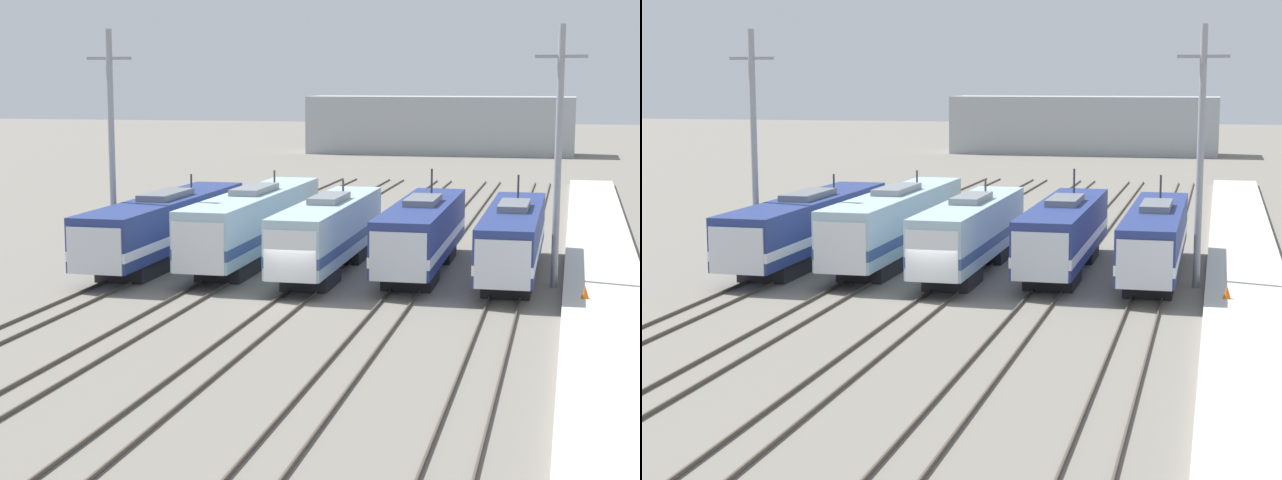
# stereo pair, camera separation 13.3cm
# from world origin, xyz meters

# --- Properties ---
(ground_plane) EXTENTS (400.00, 400.00, 0.00)m
(ground_plane) POSITION_xyz_m (0.00, 0.00, 0.00)
(ground_plane) COLOR slate
(rail_pair_far_left) EXTENTS (1.50, 120.00, 0.15)m
(rail_pair_far_left) POSITION_xyz_m (-9.73, 0.00, 0.07)
(rail_pair_far_left) COLOR #4C4238
(rail_pair_far_left) RESTS_ON ground_plane
(rail_pair_center_left) EXTENTS (1.51, 120.00, 0.15)m
(rail_pair_center_left) POSITION_xyz_m (-4.87, 0.00, 0.07)
(rail_pair_center_left) COLOR #4C4238
(rail_pair_center_left) RESTS_ON ground_plane
(rail_pair_center) EXTENTS (1.51, 120.00, 0.15)m
(rail_pair_center) POSITION_xyz_m (0.00, 0.00, 0.07)
(rail_pair_center) COLOR #4C4238
(rail_pair_center) RESTS_ON ground_plane
(rail_pair_center_right) EXTENTS (1.51, 120.00, 0.15)m
(rail_pair_center_right) POSITION_xyz_m (4.87, 0.00, 0.07)
(rail_pair_center_right) COLOR #4C4238
(rail_pair_center_right) RESTS_ON ground_plane
(rail_pair_far_right) EXTENTS (1.50, 120.00, 0.15)m
(rail_pair_far_right) POSITION_xyz_m (9.73, 0.00, 0.07)
(rail_pair_far_right) COLOR #4C4238
(rail_pair_far_right) RESTS_ON ground_plane
(locomotive_far_left) EXTENTS (3.13, 18.97, 4.66)m
(locomotive_far_left) POSITION_xyz_m (-9.73, 8.52, 2.08)
(locomotive_far_left) COLOR black
(locomotive_far_left) RESTS_ON ground_plane
(locomotive_center_left) EXTENTS (2.94, 19.02, 4.87)m
(locomotive_center_left) POSITION_xyz_m (-4.87, 9.63, 2.22)
(locomotive_center_left) COLOR #232326
(locomotive_center_left) RESTS_ON ground_plane
(locomotive_center) EXTENTS (2.80, 16.28, 4.68)m
(locomotive_center) POSITION_xyz_m (0.00, 7.38, 2.16)
(locomotive_center) COLOR #232326
(locomotive_center) RESTS_ON ground_plane
(locomotive_center_right) EXTENTS (2.97, 16.32, 5.30)m
(locomotive_center_right) POSITION_xyz_m (4.87, 8.78, 2.10)
(locomotive_center_right) COLOR black
(locomotive_center_right) RESTS_ON ground_plane
(locomotive_far_right) EXTENTS (2.78, 16.90, 5.07)m
(locomotive_far_right) POSITION_xyz_m (9.73, 8.24, 2.05)
(locomotive_far_right) COLOR black
(locomotive_far_right) RESTS_ON ground_plane
(catenary_tower_left) EXTENTS (2.52, 0.35, 12.99)m
(catenary_tower_left) POSITION_xyz_m (-11.80, 6.43, 6.69)
(catenary_tower_left) COLOR gray
(catenary_tower_left) RESTS_ON ground_plane
(catenary_tower_right) EXTENTS (2.52, 0.35, 12.99)m
(catenary_tower_right) POSITION_xyz_m (11.93, 6.43, 6.69)
(catenary_tower_right) COLOR gray
(catenary_tower_right) RESTS_ON ground_plane
(platform) EXTENTS (4.00, 120.00, 0.44)m
(platform) POSITION_xyz_m (14.39, 0.00, 0.22)
(platform) COLOR beige
(platform) RESTS_ON ground_plane
(traffic_cone) EXTENTS (0.37, 0.37, 0.59)m
(traffic_cone) POSITION_xyz_m (13.40, 1.80, 0.73)
(traffic_cone) COLOR orange
(traffic_cone) RESTS_ON platform
(depot_building) EXTENTS (36.02, 9.30, 7.84)m
(depot_building) POSITION_xyz_m (-5.32, 99.64, 3.92)
(depot_building) COLOR #9EA3A8
(depot_building) RESTS_ON ground_plane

